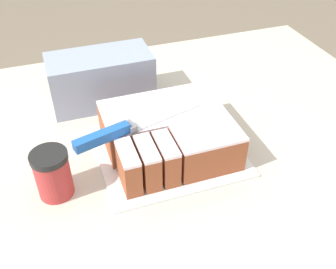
{
  "coord_description": "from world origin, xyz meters",
  "views": [
    {
      "loc": [
        -0.21,
        -0.67,
        1.54
      ],
      "look_at": [
        0.02,
        -0.0,
        0.98
      ],
      "focal_mm": 42.0,
      "sensor_mm": 36.0,
      "label": 1
    }
  ],
  "objects_px": {
    "coffee_cup": "(53,174)",
    "storage_box": "(101,79)",
    "knife": "(118,131)",
    "cake_board": "(168,150)",
    "cake": "(169,133)"
  },
  "relations": [
    {
      "from": "cake_board",
      "to": "cake",
      "type": "bearing_deg",
      "value": 41.68
    },
    {
      "from": "cake",
      "to": "coffee_cup",
      "type": "relative_size",
      "value": 2.57
    },
    {
      "from": "knife",
      "to": "cake_board",
      "type": "bearing_deg",
      "value": -6.62
    },
    {
      "from": "cake_board",
      "to": "knife",
      "type": "relative_size",
      "value": 1.06
    },
    {
      "from": "cake",
      "to": "storage_box",
      "type": "distance_m",
      "value": 0.28
    },
    {
      "from": "coffee_cup",
      "to": "storage_box",
      "type": "distance_m",
      "value": 0.36
    },
    {
      "from": "knife",
      "to": "cake",
      "type": "bearing_deg",
      "value": -5.43
    },
    {
      "from": "knife",
      "to": "storage_box",
      "type": "bearing_deg",
      "value": 70.66
    },
    {
      "from": "knife",
      "to": "coffee_cup",
      "type": "distance_m",
      "value": 0.16
    },
    {
      "from": "cake",
      "to": "storage_box",
      "type": "height_order",
      "value": "storage_box"
    },
    {
      "from": "cake",
      "to": "coffee_cup",
      "type": "bearing_deg",
      "value": -169.12
    },
    {
      "from": "knife",
      "to": "coffee_cup",
      "type": "xyz_separation_m",
      "value": [
        -0.15,
        -0.03,
        -0.05
      ]
    },
    {
      "from": "storage_box",
      "to": "knife",
      "type": "bearing_deg",
      "value": -93.65
    },
    {
      "from": "cake_board",
      "to": "coffee_cup",
      "type": "height_order",
      "value": "coffee_cup"
    },
    {
      "from": "storage_box",
      "to": "coffee_cup",
      "type": "bearing_deg",
      "value": -117.61
    }
  ]
}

